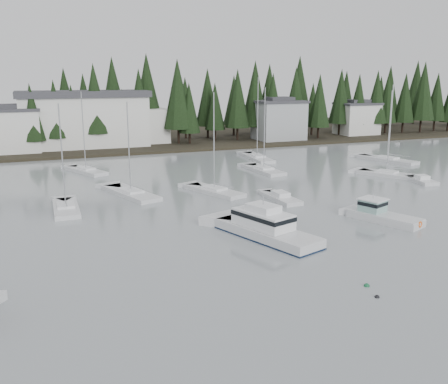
# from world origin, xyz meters

# --- Properties ---
(ground) EXTENTS (260.00, 260.00, 0.00)m
(ground) POSITION_xyz_m (0.00, 0.00, 0.00)
(ground) COLOR gray
(ground) RESTS_ON ground
(far_shore_land) EXTENTS (240.00, 54.00, 1.00)m
(far_shore_land) POSITION_xyz_m (0.00, 97.00, 0.00)
(far_shore_land) COLOR black
(far_shore_land) RESTS_ON ground
(conifer_treeline) EXTENTS (200.00, 22.00, 20.00)m
(conifer_treeline) POSITION_xyz_m (0.00, 86.00, 0.00)
(conifer_treeline) COLOR black
(conifer_treeline) RESTS_ON ground
(house_west) EXTENTS (9.54, 7.42, 8.75)m
(house_west) POSITION_xyz_m (-18.00, 79.00, 4.65)
(house_west) COLOR silver
(house_west) RESTS_ON ground
(house_east_a) EXTENTS (10.60, 8.48, 9.25)m
(house_east_a) POSITION_xyz_m (36.00, 78.00, 4.90)
(house_east_a) COLOR #999EA0
(house_east_a) RESTS_ON ground
(house_east_b) EXTENTS (9.54, 7.42, 8.25)m
(house_east_b) POSITION_xyz_m (58.00, 80.00, 4.40)
(house_east_b) COLOR silver
(house_east_b) RESTS_ON ground
(harbor_inn) EXTENTS (29.50, 11.50, 10.90)m
(harbor_inn) POSITION_xyz_m (-2.96, 82.34, 5.78)
(harbor_inn) COLOR silver
(harbor_inn) RESTS_ON ground
(cabin_cruiser_center) EXTENTS (6.67, 11.36, 4.66)m
(cabin_cruiser_center) POSITION_xyz_m (3.79, 18.40, 0.70)
(cabin_cruiser_center) COLOR silver
(cabin_cruiser_center) RESTS_ON ground
(lobster_boat_teal) EXTENTS (5.08, 7.78, 4.09)m
(lobster_boat_teal) POSITION_xyz_m (17.04, 18.94, 0.49)
(lobster_boat_teal) COLOR silver
(lobster_boat_teal) RESTS_ON ground
(sailboat_0) EXTENTS (5.81, 9.24, 12.55)m
(sailboat_0) POSITION_xyz_m (-7.83, 56.40, 0.07)
(sailboat_0) COLOR silver
(sailboat_0) RESTS_ON ground
(sailboat_1) EXTENTS (2.78, 8.21, 12.03)m
(sailboat_1) POSITION_xyz_m (-12.32, 34.65, 0.07)
(sailboat_1) COLOR silver
(sailboat_1) RESTS_ON ground
(sailboat_2) EXTENTS (6.51, 8.66, 13.64)m
(sailboat_2) POSITION_xyz_m (32.82, 37.62, 0.08)
(sailboat_2) COLOR silver
(sailboat_2) RESTS_ON ground
(sailboat_3) EXTENTS (3.51, 11.13, 14.56)m
(sailboat_3) POSITION_xyz_m (21.53, 58.17, 0.07)
(sailboat_3) COLOR silver
(sailboat_3) RESTS_ON ground
(sailboat_4) EXTENTS (5.62, 9.37, 12.91)m
(sailboat_4) POSITION_xyz_m (5.58, 36.66, 0.07)
(sailboat_4) COLOR silver
(sailboat_4) RESTS_ON ground
(sailboat_5) EXTENTS (3.31, 9.27, 13.12)m
(sailboat_5) POSITION_xyz_m (17.55, 47.24, 0.07)
(sailboat_5) COLOR silver
(sailboat_5) RESTS_ON ground
(sailboat_8) EXTENTS (5.62, 11.13, 12.44)m
(sailboat_8) POSITION_xyz_m (41.45, 48.19, 0.06)
(sailboat_8) COLOR silver
(sailboat_8) RESTS_ON ground
(sailboat_10) EXTENTS (5.79, 10.73, 11.84)m
(sailboat_10) POSITION_xyz_m (-4.37, 39.22, 0.05)
(sailboat_10) COLOR silver
(sailboat_10) RESTS_ON ground
(runabout_1) EXTENTS (2.41, 6.83, 1.42)m
(runabout_1) POSITION_xyz_m (11.56, 30.32, 0.13)
(runabout_1) COLOR silver
(runabout_1) RESTS_ON ground
(runabout_2) EXTENTS (3.11, 5.36, 1.42)m
(runabout_2) POSITION_xyz_m (34.27, 32.11, 0.13)
(runabout_2) COLOR silver
(runabout_2) RESTS_ON ground
(mooring_buoy_green) EXTENTS (0.42, 0.42, 0.42)m
(mooring_buoy_green) POSITION_xyz_m (5.65, 6.18, 0.00)
(mooring_buoy_green) COLOR #145933
(mooring_buoy_green) RESTS_ON ground
(mooring_buoy_dark) EXTENTS (0.34, 0.34, 0.34)m
(mooring_buoy_dark) POSITION_xyz_m (5.17, 4.45, 0.00)
(mooring_buoy_dark) COLOR black
(mooring_buoy_dark) RESTS_ON ground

